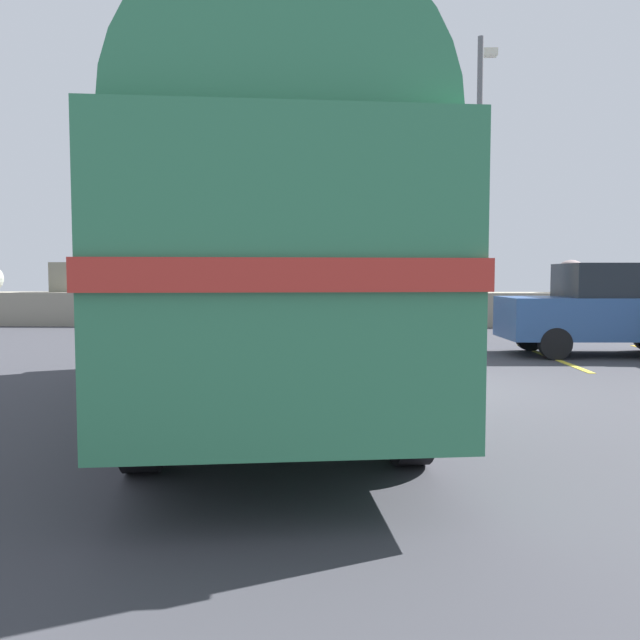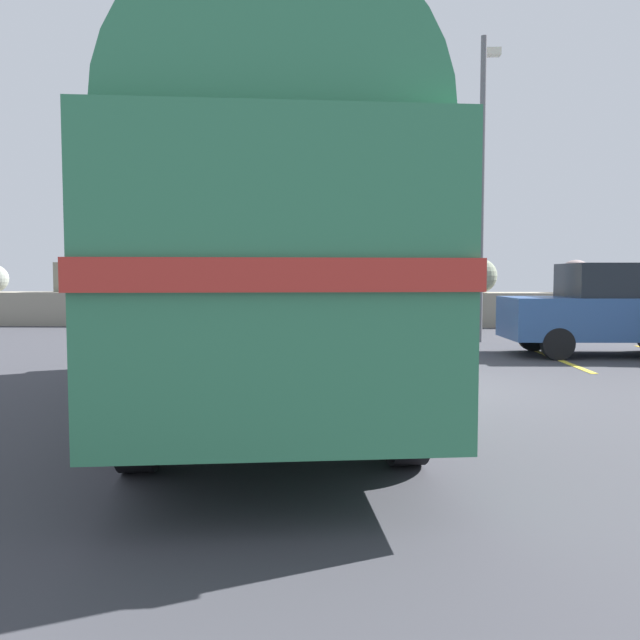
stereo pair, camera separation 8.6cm
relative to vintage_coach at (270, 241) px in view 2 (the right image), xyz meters
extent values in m
cube|color=#37383E|center=(1.61, 1.49, -2.04)|extent=(32.00, 26.00, 0.02)
cube|color=gray|center=(1.61, 13.29, -1.50)|extent=(31.36, 1.80, 1.10)
cube|color=gray|center=(-8.29, 13.42, -0.46)|extent=(1.01, 0.80, 0.99)
sphere|color=gray|center=(-4.67, 13.54, -0.54)|extent=(0.81, 0.81, 0.81)
cube|color=gray|center=(-1.00, 13.48, -0.53)|extent=(1.14, 1.13, 0.84)
cube|color=gray|center=(1.11, 13.32, -0.27)|extent=(1.60, 1.63, 1.36)
sphere|color=gray|center=(5.11, 12.76, -0.41)|extent=(1.08, 1.08, 1.08)
sphere|color=gray|center=(8.46, 13.82, -0.42)|extent=(1.07, 1.07, 1.07)
cube|color=gold|center=(5.00, 4.99, -2.03)|extent=(0.12, 4.40, 0.01)
cylinder|color=black|center=(-1.44, 2.43, -1.55)|extent=(0.40, 0.99, 0.96)
cylinder|color=black|center=(0.75, 2.72, -1.55)|extent=(0.40, 0.99, 0.96)
cylinder|color=black|center=(-0.75, -2.73, -1.55)|extent=(0.40, 0.99, 0.96)
cylinder|color=black|center=(1.44, -2.44, -1.55)|extent=(0.40, 0.99, 0.96)
cube|color=#307751|center=(0.00, 0.00, -0.48)|extent=(3.49, 8.64, 2.10)
cylinder|color=#307751|center=(0.00, 0.00, 0.57)|extent=(3.25, 8.28, 2.20)
cube|color=#B52F27|center=(0.00, 0.00, -0.42)|extent=(3.55, 8.73, 0.20)
cube|color=black|center=(0.00, 0.00, 0.10)|extent=(3.48, 8.32, 0.64)
cube|color=silver|center=(-0.56, 4.23, -1.35)|extent=(2.28, 0.46, 0.28)
cylinder|color=black|center=(4.96, 4.58, -1.72)|extent=(0.62, 0.22, 0.62)
cylinder|color=black|center=(4.93, 6.11, -1.72)|extent=(0.62, 0.22, 0.62)
cube|color=#2B4B85|center=(6.22, 5.37, -1.27)|extent=(4.14, 1.80, 0.84)
cube|color=black|center=(6.46, 5.38, -0.51)|extent=(2.24, 1.61, 0.68)
cylinder|color=#5B5B60|center=(4.16, 7.98, 1.61)|extent=(0.14, 0.14, 7.32)
cube|color=beige|center=(4.52, 8.82, 5.17)|extent=(0.44, 0.24, 0.18)
camera|label=1|loc=(0.87, -7.90, -0.43)|focal=36.29mm
camera|label=2|loc=(0.96, -7.90, -0.43)|focal=36.29mm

